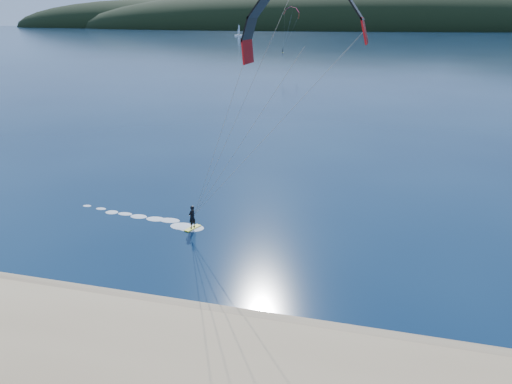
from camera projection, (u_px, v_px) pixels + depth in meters
The scene contains 6 objects.
ground at pixel (117, 370), 20.87m from camera, with size 1800.00×1800.00×0.00m, color #071C39.
wet_sand at pixel (162, 311), 24.95m from camera, with size 220.00×2.50×0.10m.
headland at pixel (384, 29), 698.87m from camera, with size 1200.00×310.00×140.00m.
kitesurfer_near at pixel (295, 57), 26.11m from camera, with size 22.43×6.19×15.32m.
kitesurfer_far at pixel (291, 16), 204.48m from camera, with size 8.52×6.59×18.01m.
sailboat at pixel (239, 35), 419.80m from camera, with size 7.31×4.56×10.18m.
Camera 1 is at (10.15, -14.96, 14.26)m, focal length 34.01 mm.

